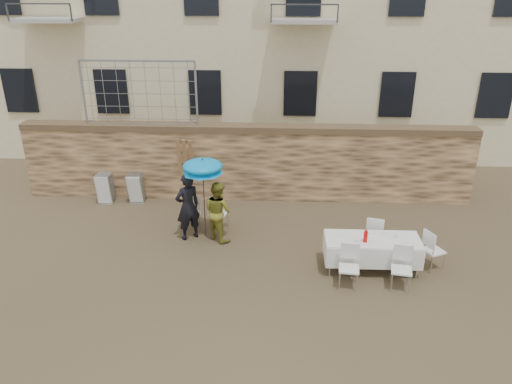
{
  "coord_description": "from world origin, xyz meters",
  "views": [
    {
      "loc": [
        0.93,
        -8.68,
        6.18
      ],
      "look_at": [
        0.4,
        2.2,
        1.4
      ],
      "focal_mm": 35.0,
      "sensor_mm": 36.0,
      "label": 1
    }
  ],
  "objects_px": {
    "umbrella": "(203,169)",
    "table_chair_back": "(375,233)",
    "table_chair_front_left": "(349,268)",
    "chair_stack_left": "(107,185)",
    "couple_chair_right": "(219,212)",
    "man_suit": "(188,207)",
    "banquet_table": "(373,240)",
    "chair_stack_right": "(138,186)",
    "woman_dress": "(218,211)",
    "couple_chair_left": "(192,211)",
    "soda_bottle": "(366,237)",
    "table_chair_front_right": "(402,269)",
    "table_chair_side": "(434,250)"
  },
  "relations": [
    {
      "from": "table_chair_front_left",
      "to": "table_chair_back",
      "type": "distance_m",
      "value": 1.74
    },
    {
      "from": "couple_chair_left",
      "to": "table_chair_front_right",
      "type": "height_order",
      "value": "same"
    },
    {
      "from": "umbrella",
      "to": "table_chair_back",
      "type": "bearing_deg",
      "value": -7.39
    },
    {
      "from": "couple_chair_left",
      "to": "table_chair_back",
      "type": "bearing_deg",
      "value": 156.03
    },
    {
      "from": "man_suit",
      "to": "table_chair_side",
      "type": "distance_m",
      "value": 5.89
    },
    {
      "from": "banquet_table",
      "to": "table_chair_side",
      "type": "height_order",
      "value": "table_chair_side"
    },
    {
      "from": "banquet_table",
      "to": "chair_stack_left",
      "type": "xyz_separation_m",
      "value": [
        -7.17,
        3.47,
        -0.27
      ]
    },
    {
      "from": "banquet_table",
      "to": "chair_stack_right",
      "type": "bearing_deg",
      "value": 151.04
    },
    {
      "from": "man_suit",
      "to": "couple_chair_right",
      "type": "relative_size",
      "value": 1.82
    },
    {
      "from": "soda_bottle",
      "to": "banquet_table",
      "type": "bearing_deg",
      "value": 36.87
    },
    {
      "from": "couple_chair_right",
      "to": "chair_stack_left",
      "type": "relative_size",
      "value": 1.04
    },
    {
      "from": "umbrella",
      "to": "soda_bottle",
      "type": "height_order",
      "value": "umbrella"
    },
    {
      "from": "man_suit",
      "to": "couple_chair_right",
      "type": "xyz_separation_m",
      "value": [
        0.7,
        0.55,
        -0.4
      ]
    },
    {
      "from": "table_chair_front_right",
      "to": "couple_chair_right",
      "type": "bearing_deg",
      "value": 158.77
    },
    {
      "from": "table_chair_front_left",
      "to": "table_chair_back",
      "type": "xyz_separation_m",
      "value": [
        0.8,
        1.55,
        0.0
      ]
    },
    {
      "from": "table_chair_front_left",
      "to": "table_chair_front_right",
      "type": "xyz_separation_m",
      "value": [
        1.1,
        0.0,
        0.0
      ]
    },
    {
      "from": "umbrella",
      "to": "chair_stack_left",
      "type": "xyz_separation_m",
      "value": [
        -3.2,
        2.13,
        -1.39
      ]
    },
    {
      "from": "couple_chair_right",
      "to": "chair_stack_left",
      "type": "height_order",
      "value": "couple_chair_right"
    },
    {
      "from": "table_chair_front_left",
      "to": "chair_stack_right",
      "type": "bearing_deg",
      "value": 149.48
    },
    {
      "from": "couple_chair_right",
      "to": "banquet_table",
      "type": "xyz_separation_m",
      "value": [
        3.66,
        -1.79,
        0.25
      ]
    },
    {
      "from": "umbrella",
      "to": "chair_stack_left",
      "type": "bearing_deg",
      "value": 146.4
    },
    {
      "from": "table_chair_front_right",
      "to": "chair_stack_right",
      "type": "xyz_separation_m",
      "value": [
        -6.77,
        4.22,
        -0.02
      ]
    },
    {
      "from": "umbrella",
      "to": "table_chair_back",
      "type": "relative_size",
      "value": 2.05
    },
    {
      "from": "man_suit",
      "to": "table_chair_side",
      "type": "relative_size",
      "value": 1.82
    },
    {
      "from": "banquet_table",
      "to": "table_chair_side",
      "type": "distance_m",
      "value": 1.43
    },
    {
      "from": "chair_stack_right",
      "to": "table_chair_front_right",
      "type": "bearing_deg",
      "value": -31.93
    },
    {
      "from": "banquet_table",
      "to": "man_suit",
      "type": "bearing_deg",
      "value": 164.14
    },
    {
      "from": "chair_stack_left",
      "to": "man_suit",
      "type": "bearing_deg",
      "value": -38.48
    },
    {
      "from": "couple_chair_left",
      "to": "chair_stack_left",
      "type": "relative_size",
      "value": 1.04
    },
    {
      "from": "man_suit",
      "to": "table_chair_front_right",
      "type": "distance_m",
      "value": 5.27
    },
    {
      "from": "man_suit",
      "to": "table_chair_front_right",
      "type": "height_order",
      "value": "man_suit"
    },
    {
      "from": "umbrella",
      "to": "banquet_table",
      "type": "relative_size",
      "value": 0.94
    },
    {
      "from": "umbrella",
      "to": "chair_stack_right",
      "type": "relative_size",
      "value": 2.14
    },
    {
      "from": "man_suit",
      "to": "couple_chair_left",
      "type": "xyz_separation_m",
      "value": [
        0.0,
        0.55,
        -0.4
      ]
    },
    {
      "from": "table_chair_back",
      "to": "soda_bottle",
      "type": "bearing_deg",
      "value": 82.57
    },
    {
      "from": "umbrella",
      "to": "table_chair_side",
      "type": "height_order",
      "value": "umbrella"
    },
    {
      "from": "man_suit",
      "to": "table_chair_back",
      "type": "relative_size",
      "value": 1.82
    },
    {
      "from": "woman_dress",
      "to": "table_chair_front_right",
      "type": "xyz_separation_m",
      "value": [
        4.11,
        -1.99,
        -0.29
      ]
    },
    {
      "from": "banquet_table",
      "to": "soda_bottle",
      "type": "bearing_deg",
      "value": -143.13
    },
    {
      "from": "table_chair_front_left",
      "to": "chair_stack_left",
      "type": "distance_m",
      "value": 7.81
    },
    {
      "from": "table_chair_front_right",
      "to": "chair_stack_right",
      "type": "relative_size",
      "value": 1.04
    },
    {
      "from": "umbrella",
      "to": "couple_chair_right",
      "type": "xyz_separation_m",
      "value": [
        0.3,
        0.45,
        -1.37
      ]
    },
    {
      "from": "table_chair_front_left",
      "to": "chair_stack_right",
      "type": "height_order",
      "value": "table_chair_front_left"
    },
    {
      "from": "woman_dress",
      "to": "table_chair_side",
      "type": "height_order",
      "value": "woman_dress"
    },
    {
      "from": "umbrella",
      "to": "table_chair_front_right",
      "type": "xyz_separation_m",
      "value": [
        4.46,
        -2.09,
        -1.37
      ]
    },
    {
      "from": "soda_bottle",
      "to": "chair_stack_right",
      "type": "bearing_deg",
      "value": 149.19
    },
    {
      "from": "woman_dress",
      "to": "couple_chair_right",
      "type": "relative_size",
      "value": 1.61
    },
    {
      "from": "umbrella",
      "to": "table_chair_back",
      "type": "xyz_separation_m",
      "value": [
        4.16,
        -0.54,
        -1.37
      ]
    },
    {
      "from": "woman_dress",
      "to": "couple_chair_right",
      "type": "bearing_deg",
      "value": -43.83
    },
    {
      "from": "couple_chair_right",
      "to": "table_chair_front_left",
      "type": "distance_m",
      "value": 3.98
    }
  ]
}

